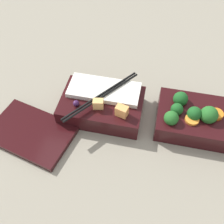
{
  "coord_description": "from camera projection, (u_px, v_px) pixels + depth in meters",
  "views": [
    {
      "loc": [
        0.0,
        0.4,
        0.52
      ],
      "look_at": [
        0.08,
        0.05,
        0.05
      ],
      "focal_mm": 42.0,
      "sensor_mm": 36.0,
      "label": 1
    }
  ],
  "objects": [
    {
      "name": "bento_lid",
      "position": [
        33.0,
        133.0,
        0.61
      ],
      "size": [
        0.21,
        0.17,
        0.01
      ],
      "primitive_type": "cube",
      "rotation": [
        0.0,
        0.0,
        -0.23
      ],
      "color": "black",
      "rests_on": "ground_plane"
    },
    {
      "name": "bento_tray_rice",
      "position": [
        104.0,
        104.0,
        0.63
      ],
      "size": [
        0.19,
        0.18,
        0.07
      ],
      "color": "black",
      "rests_on": "ground_plane"
    },
    {
      "name": "bento_tray_vegetable",
      "position": [
        199.0,
        119.0,
        0.61
      ],
      "size": [
        0.19,
        0.13,
        0.08
      ],
      "color": "black",
      "rests_on": "ground_plane"
    },
    {
      "name": "ground_plane",
      "position": [
        147.0,
        115.0,
        0.65
      ],
      "size": [
        3.0,
        3.0,
        0.0
      ],
      "primitive_type": "plane",
      "color": "gray"
    }
  ]
}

